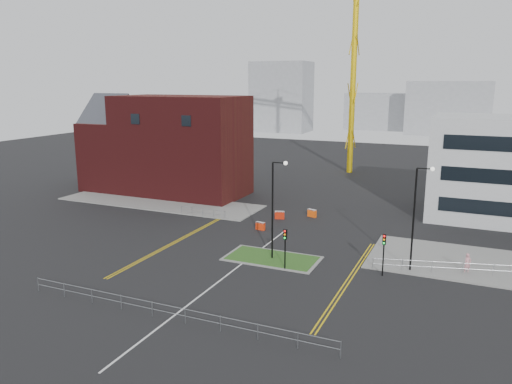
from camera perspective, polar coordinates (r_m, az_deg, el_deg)
ground at (r=40.40m, az=-5.16°, el=-10.81°), size 200.00×200.00×0.00m
pavement_left at (r=68.29m, az=-10.99°, el=-1.16°), size 28.00×8.00×0.12m
pavement_right at (r=49.17m, az=27.11°, el=-7.78°), size 24.00×10.00×0.12m
island_kerb at (r=46.30m, az=1.85°, el=-7.60°), size 8.60×4.60×0.08m
grass_island at (r=46.30m, az=1.85°, el=-7.57°), size 8.00×4.00×0.12m
brick_building at (r=73.60m, az=-10.47°, el=5.22°), size 24.20×10.07×14.24m
streetlamp_island at (r=44.66m, az=2.16°, el=-1.15°), size 1.46×0.36×9.18m
streetlamp_right_near at (r=43.84m, az=17.91°, el=-2.03°), size 1.46×0.36×9.18m
traffic_light_island at (r=43.01m, az=3.35°, el=-5.65°), size 0.28×0.33×3.65m
traffic_light_right at (r=42.96m, az=14.41°, el=-6.06°), size 0.28×0.33×3.65m
railing_front at (r=35.43m, az=-9.99°, el=-13.06°), size 24.05×0.05×1.10m
railing_left at (r=60.15m, az=-6.10°, el=-2.19°), size 6.05×0.05×1.10m
railing_right at (r=46.48m, az=25.50°, el=-7.82°), size 19.05×5.05×1.10m
centre_line at (r=42.02m, az=-3.83°, el=-9.83°), size 0.15×30.00×0.01m
yellow_left_a at (r=52.79m, az=-8.51°, el=-5.21°), size 0.12×24.00×0.01m
yellow_left_b at (r=52.64m, az=-8.23°, el=-5.25°), size 0.12×24.00×0.01m
yellow_right_a at (r=42.45m, az=10.39°, el=-9.78°), size 0.12×20.00×0.01m
yellow_right_b at (r=42.39m, az=10.79°, el=-9.83°), size 0.12×20.00×0.01m
skyline_a at (r=163.15m, az=2.92°, el=10.79°), size 18.00×12.00×22.00m
skyline_b at (r=162.76m, az=21.13°, el=8.92°), size 24.00×12.00×16.00m
skyline_d at (r=174.62m, az=15.30°, el=8.85°), size 30.00×12.00×12.00m
pedestrian at (r=46.22m, az=23.02°, el=-7.55°), size 0.78×0.75×1.79m
barrier_left at (r=54.87m, az=0.50°, el=-3.86°), size 1.09×0.51×0.88m
barrier_mid at (r=59.22m, az=2.72°, el=-2.61°), size 1.18×0.66×0.94m
barrier_right at (r=60.39m, az=6.42°, el=-2.38°), size 1.17×0.71×0.93m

